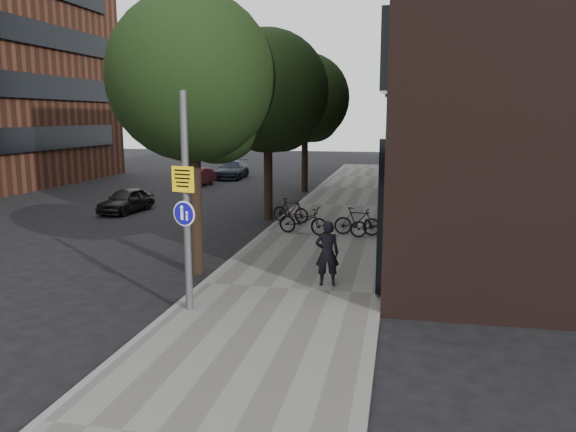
% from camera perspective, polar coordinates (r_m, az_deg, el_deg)
% --- Properties ---
extents(ground, '(120.00, 120.00, 0.00)m').
position_cam_1_polar(ground, '(10.98, -4.58, -12.96)').
color(ground, black).
rests_on(ground, ground).
extents(sidewalk, '(4.50, 60.00, 0.12)m').
position_cam_1_polar(sidewalk, '(20.32, 3.88, -1.95)').
color(sidewalk, slate).
rests_on(sidewalk, ground).
extents(curb_edge, '(0.15, 60.00, 0.13)m').
position_cam_1_polar(curb_edge, '(20.72, -2.30, -1.68)').
color(curb_edge, slate).
rests_on(curb_edge, ground).
extents(building_right_dark_brick, '(12.00, 40.00, 18.00)m').
position_cam_1_polar(building_right_dark_brick, '(32.54, 22.44, 17.69)').
color(building_right_dark_brick, black).
rests_on(building_right_dark_brick, ground).
extents(street_tree_near, '(4.40, 4.40, 7.50)m').
position_cam_1_polar(street_tree_near, '(15.33, -9.30, 13.01)').
color(street_tree_near, black).
rests_on(street_tree_near, ground).
extents(street_tree_mid, '(5.00, 5.00, 7.80)m').
position_cam_1_polar(street_tree_mid, '(23.48, -1.82, 12.10)').
color(street_tree_mid, black).
rests_on(street_tree_mid, ground).
extents(street_tree_far, '(5.00, 5.00, 7.80)m').
position_cam_1_polar(street_tree_far, '(32.30, 1.91, 11.55)').
color(street_tree_far, black).
rests_on(street_tree_far, ground).
extents(signpost, '(0.53, 0.17, 4.70)m').
position_cam_1_polar(signpost, '(12.12, -10.30, 1.39)').
color(signpost, '#595B5E').
rests_on(signpost, sidewalk).
extents(pedestrian, '(0.67, 0.51, 1.64)m').
position_cam_1_polar(pedestrian, '(13.99, 4.00, -3.80)').
color(pedestrian, black).
rests_on(pedestrian, sidewalk).
extents(parked_bike_facade_near, '(1.81, 0.96, 0.90)m').
position_cam_1_polar(parked_bike_facade_near, '(19.79, 8.81, -0.87)').
color(parked_bike_facade_near, black).
rests_on(parked_bike_facade_near, sidewalk).
extents(parked_bike_facade_far, '(1.67, 0.50, 1.00)m').
position_cam_1_polar(parked_bike_facade_far, '(20.04, 7.06, -0.54)').
color(parked_bike_facade_far, black).
rests_on(parked_bike_facade_far, sidewalk).
extents(parked_bike_curb_near, '(1.98, 1.08, 0.99)m').
position_cam_1_polar(parked_bike_curb_near, '(20.10, 1.56, -0.45)').
color(parked_bike_curb_near, black).
rests_on(parked_bike_curb_near, sidewalk).
extents(parked_bike_curb_far, '(1.67, 0.94, 0.97)m').
position_cam_1_polar(parked_bike_curb_far, '(22.31, 0.26, 0.58)').
color(parked_bike_curb_far, black).
rests_on(parked_bike_curb_far, sidewalk).
extents(parked_car_near, '(1.64, 3.34, 1.10)m').
position_cam_1_polar(parked_car_near, '(26.40, -16.11, 1.55)').
color(parked_car_near, black).
rests_on(parked_car_near, ground).
extents(parked_car_mid, '(1.59, 3.49, 1.11)m').
position_cam_1_polar(parked_car_mid, '(35.40, -9.31, 3.91)').
color(parked_car_mid, '#5A1922').
rests_on(parked_car_mid, ground).
extents(parked_car_far, '(1.94, 4.31, 1.22)m').
position_cam_1_polar(parked_car_far, '(39.54, -5.68, 4.71)').
color(parked_car_far, black).
rests_on(parked_car_far, ground).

